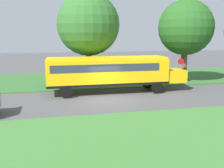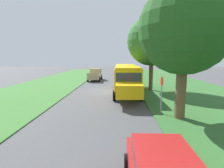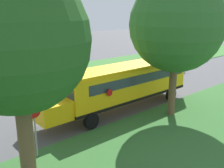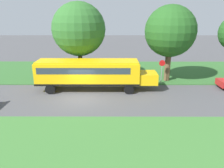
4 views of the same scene
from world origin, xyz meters
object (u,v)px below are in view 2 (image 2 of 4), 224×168
at_px(pickup_truck, 95,74).
at_px(oak_tree_beside_bus, 153,42).
at_px(school_bus, 126,76).
at_px(oak_tree_roadside_mid, 183,29).
at_px(stop_sign, 161,91).

distance_m(pickup_truck, oak_tree_beside_bus, 13.93).
distance_m(school_bus, oak_tree_roadside_mid, 10.06).
bearing_deg(pickup_truck, oak_tree_roadside_mid, 112.31).
bearing_deg(stop_sign, pickup_truck, -69.24).
relative_size(oak_tree_beside_bus, stop_sign, 3.29).
relative_size(school_bus, oak_tree_roadside_mid, 1.43).
bearing_deg(oak_tree_beside_bus, oak_tree_roadside_mid, 89.22).
bearing_deg(school_bus, stop_sign, 105.41).
relative_size(pickup_truck, stop_sign, 1.97).
distance_m(school_bus, stop_sign, 8.15).
distance_m(oak_tree_beside_bus, oak_tree_roadside_mid, 10.16).
xyz_separation_m(pickup_truck, stop_sign, (-7.30, 19.26, 0.66)).
relative_size(oak_tree_beside_bus, oak_tree_roadside_mid, 1.04).
relative_size(school_bus, oak_tree_beside_bus, 1.38).
xyz_separation_m(school_bus, oak_tree_beside_bus, (-3.27, -1.43, 4.03)).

